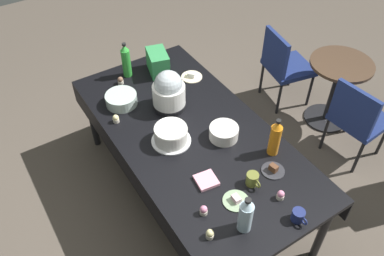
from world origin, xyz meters
TOP-DOWN VIEW (x-y plane):
  - ground at (0.00, 0.00)m, footprint 9.00×9.00m
  - potluck_table at (0.00, 0.00)m, footprint 2.20×1.10m
  - frosted_layer_cake at (-0.01, -0.18)m, footprint 0.30×0.30m
  - slow_cooker at (-0.36, 0.01)m, footprint 0.27×0.27m
  - glass_salad_bowl at (-0.60, -0.30)m, footprint 0.26×0.26m
  - ceramic_snack_bowl at (0.17, 0.17)m, footprint 0.22×0.22m
  - dessert_plate_cream at (-0.59, 0.37)m, footprint 0.19×0.19m
  - dessert_plate_charcoal at (0.62, 0.27)m, footprint 0.16×0.16m
  - dessert_plate_sage at (0.68, -0.10)m, footprint 0.17×0.17m
  - cupcake_vanilla at (-0.42, -0.43)m, footprint 0.05×0.05m
  - cupcake_berry at (0.65, -0.33)m, footprint 0.05×0.05m
  - cupcake_mint at (0.82, 0.16)m, footprint 0.05×0.05m
  - cupcake_rose at (-0.85, -0.19)m, footprint 0.05×0.05m
  - cupcake_cocoa at (0.81, -0.39)m, footprint 0.05×0.05m
  - soda_bottle_orange_juice at (0.48, 0.38)m, footprint 0.08×0.08m
  - soda_bottle_water at (0.86, -0.18)m, footprint 0.09×0.09m
  - soda_bottle_lime_soda at (-0.92, -0.09)m, footprint 0.08×0.08m
  - coffee_mug_olive at (0.63, 0.08)m, footprint 0.12×0.08m
  - coffee_mug_navy at (1.00, 0.14)m, footprint 0.12×0.08m
  - soda_carton at (-0.82, 0.17)m, footprint 0.29×0.22m
  - paper_napkin_stack at (0.45, -0.17)m, footprint 0.16×0.16m
  - maroon_chair_left at (-0.56, 1.49)m, footprint 0.52×0.52m
  - maroon_chair_right at (0.41, 1.49)m, footprint 0.47×0.47m
  - round_cafe_table at (-0.05, 1.71)m, footprint 0.60×0.60m

SIDE VIEW (x-z plane):
  - ground at x=0.00m, z-range 0.00..0.00m
  - maroon_chair_left at x=-0.56m, z-range 0.07..0.92m
  - maroon_chair_right at x=0.41m, z-range 0.07..0.92m
  - round_cafe_table at x=-0.05m, z-range 0.14..0.86m
  - potluck_table at x=0.00m, z-range 0.31..1.06m
  - dessert_plate_sage at x=0.68m, z-range 0.74..0.78m
  - dessert_plate_cream at x=-0.59m, z-range 0.74..0.79m
  - paper_napkin_stack at x=0.45m, z-range 0.75..0.77m
  - dessert_plate_charcoal at x=0.62m, z-range 0.74..0.79m
  - cupcake_vanilla at x=-0.42m, z-range 0.75..0.82m
  - cupcake_berry at x=0.65m, z-range 0.75..0.82m
  - cupcake_mint at x=0.82m, z-range 0.75..0.82m
  - cupcake_rose at x=-0.85m, z-range 0.75..0.82m
  - cupcake_cocoa at x=0.81m, z-range 0.75..0.82m
  - coffee_mug_navy at x=1.00m, z-range 0.75..0.83m
  - coffee_mug_olive at x=0.63m, z-range 0.75..0.84m
  - glass_salad_bowl at x=-0.60m, z-range 0.75..0.84m
  - ceramic_snack_bowl at x=0.17m, z-range 0.75..0.85m
  - frosted_layer_cake at x=-0.01m, z-range 0.75..0.88m
  - soda_carton at x=-0.82m, z-range 0.75..0.95m
  - soda_bottle_water at x=0.86m, z-range 0.74..1.03m
  - soda_bottle_orange_juice at x=0.48m, z-range 0.74..1.05m
  - soda_bottle_lime_soda at x=-0.92m, z-range 0.74..1.07m
  - slow_cooker at x=-0.36m, z-range 0.74..1.08m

